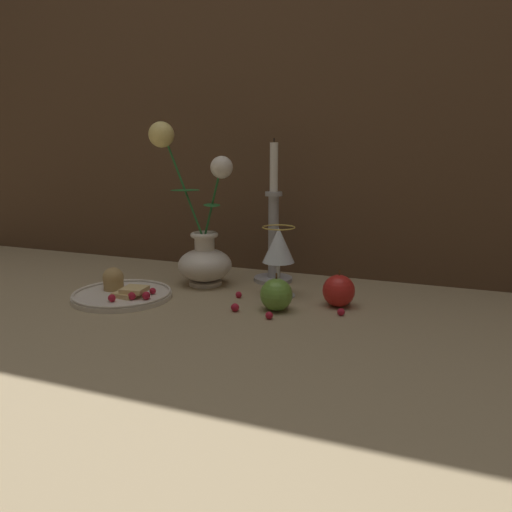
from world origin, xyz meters
name	(u,v)px	position (x,y,z in m)	size (l,w,h in m)	color
ground_plane	(231,298)	(0.00, 0.00, 0.00)	(2.40, 2.40, 0.00)	#9E8966
wall_back	(276,35)	(0.00, 0.29, 0.60)	(2.40, 0.04, 1.20)	brown
vase	(201,241)	(-0.11, 0.08, 0.11)	(0.20, 0.13, 0.39)	silver
plate_with_pastries	(121,292)	(-0.23, -0.09, 0.01)	(0.22, 0.22, 0.06)	silver
wine_glass	(279,248)	(0.09, 0.05, 0.11)	(0.08, 0.08, 0.16)	silver
candlestick	(273,238)	(0.04, 0.17, 0.11)	(0.10, 0.10, 0.35)	#A3A3A8
apple_beside_vase	(276,295)	(0.12, -0.05, 0.03)	(0.07, 0.07, 0.08)	#669938
apple_near_glass	(339,291)	(0.23, 0.03, 0.03)	(0.07, 0.07, 0.08)	red
berry_near_plate	(239,295)	(0.01, 0.01, 0.01)	(0.01, 0.01, 0.01)	#AD192D
berry_front_center	(269,315)	(0.13, -0.10, 0.01)	(0.02, 0.02, 0.02)	#AD192D
berry_by_glass_stem	(341,312)	(0.25, -0.03, 0.01)	(0.02, 0.02, 0.02)	#AD192D
berry_under_candlestick	(235,307)	(0.05, -0.08, 0.01)	(0.02, 0.02, 0.02)	#AD192D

